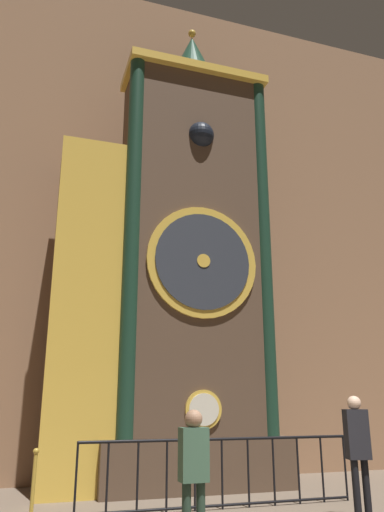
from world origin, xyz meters
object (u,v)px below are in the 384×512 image
at_px(visitor_near, 194,464).
at_px(visitor_far, 358,444).
at_px(clock_tower, 173,266).
at_px(stanchion_post, 32,500).

height_order(visitor_near, visitor_far, visitor_far).
distance_m(clock_tower, visitor_far, 5.32).
bearing_deg(clock_tower, visitor_far, -59.65).
relative_size(visitor_near, visitor_far, 0.90).
relative_size(clock_tower, visitor_near, 6.94).
bearing_deg(visitor_far, stanchion_post, 179.48).
bearing_deg(stanchion_post, visitor_near, -47.55).
bearing_deg(clock_tower, visitor_near, -102.01).
distance_m(visitor_near, visitor_far, 2.99).
bearing_deg(visitor_near, visitor_far, 13.70).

